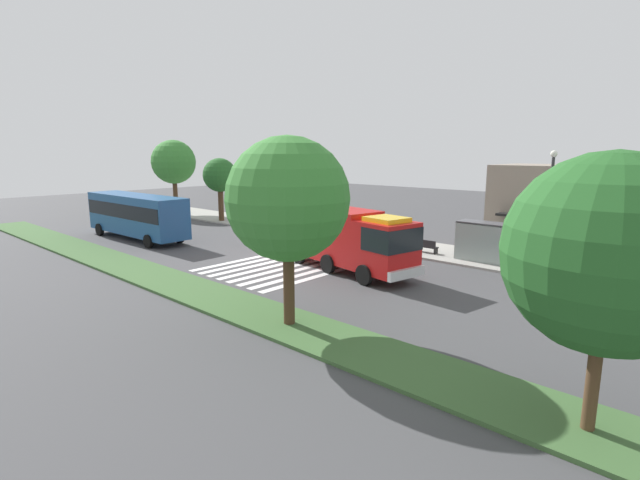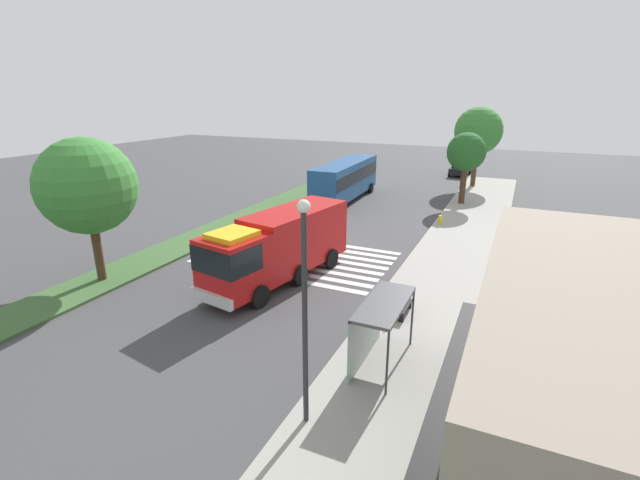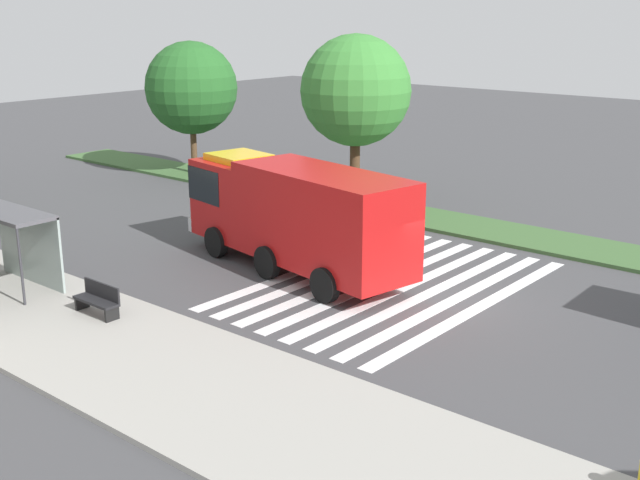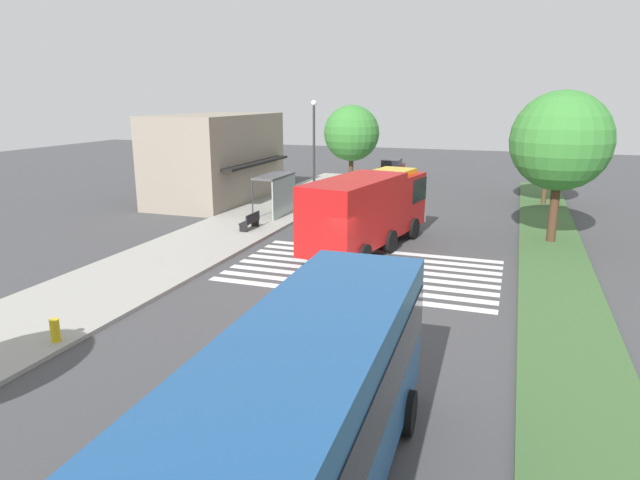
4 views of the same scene
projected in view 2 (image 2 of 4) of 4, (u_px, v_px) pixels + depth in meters
The scene contains 15 objects.
ground_plane at pixel (310, 248), 28.84m from camera, with size 120.00×120.00×0.00m, color #424244.
sidewalk at pixel (450, 268), 25.35m from camera, with size 60.00×5.15×0.14m, color #9E9B93.
median_strip at pixel (213, 232), 31.87m from camera, with size 60.00×3.00×0.14m, color #3D6033.
crosswalk at pixel (297, 257), 27.16m from camera, with size 6.75×11.26×0.01m.
fire_truck at pixel (276, 245), 23.06m from camera, with size 9.87×4.20×3.61m.
parked_car_west at pixel (460, 168), 53.33m from camera, with size 4.32×2.27×1.65m.
transit_bus at pixel (345, 178), 40.75m from camera, with size 11.38×3.08×3.55m.
bus_stop_shelter at pixel (375, 318), 15.96m from camera, with size 3.50×1.40×2.46m.
bench_near_shelter at pixel (401, 305), 19.82m from camera, with size 1.60×0.50×0.90m.
street_lamp at pixel (305, 301), 12.26m from camera, with size 0.36×0.36×6.86m.
storefront_building at pixel (604, 409), 9.73m from camera, with size 11.04×6.32×6.04m.
sidewalk_tree_far_west at pixel (478, 131), 45.28m from camera, with size 4.78×4.78×8.06m.
sidewalk_tree_west at pixel (466, 153), 38.35m from camera, with size 3.31×3.31×6.17m.
median_tree_far_west at pixel (87, 186), 22.13m from camera, with size 4.83×4.83×7.42m.
fire_hydrant at pixel (440, 220), 33.23m from camera, with size 0.28×0.28×0.70m, color gold.
Camera 2 is at (24.50, 11.84, 9.61)m, focal length 25.01 mm.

